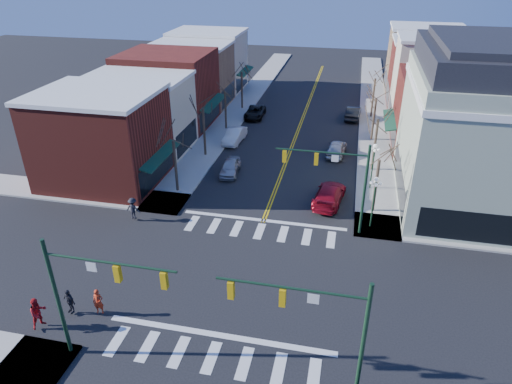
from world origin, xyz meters
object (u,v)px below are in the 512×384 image
Objects in this scene: car_right_near at (329,194)px; pedestrian_red_b at (38,313)px; car_left_near at (230,167)px; victorian_corner at (488,127)px; car_left_mid at (235,136)px; car_right_far at (353,113)px; car_left_far at (255,112)px; car_right_mid at (336,148)px; lamppost_midblock at (374,159)px; lamppost_corner at (375,194)px; pedestrian_dark_a at (69,301)px; pedestrian_red_a at (98,302)px; pedestrian_dark_b at (133,208)px.

car_right_near is 23.27m from pedestrian_red_b.
car_left_near is at bearing -13.44° from car_right_near.
car_left_mid is (-22.90, 8.79, -5.91)m from victorian_corner.
car_left_mid is 2.36× the size of pedestrian_red_b.
victorian_corner is 3.03× the size of car_right_far.
car_right_far is (1.37, 22.25, -0.00)m from car_right_near.
car_left_mid is (-1.60, 7.81, 0.06)m from car_left_near.
car_right_mid is (10.79, -9.87, 0.09)m from car_left_far.
victorian_corner reaches higher than lamppost_midblock.
lamppost_corner is 5.21m from car_right_near.
car_right_far is 2.92× the size of pedestrian_dark_a.
lamppost_midblock reaches higher than car_right_near.
car_right_mid is (11.20, -1.21, 0.01)m from car_left_mid.
car_right_far is 41.67m from pedestrian_dark_a.
car_right_near reaches higher than car_left_near.
car_right_near is 20.28m from pedestrian_red_a.
car_left_near is 0.89× the size of car_left_mid.
pedestrian_dark_b is (-3.60, -17.59, 0.30)m from car_left_mid.
victorian_corner is 34.06m from pedestrian_red_b.
lamppost_corner is 14.18m from car_right_mid.
pedestrian_red_b reaches higher than pedestrian_dark_b.
victorian_corner is 2.96× the size of car_left_far.
victorian_corner is at bearing 152.04° from car_right_mid.
car_left_mid is at bearing 22.90° from pedestrian_red_b.
lamppost_midblock reaches higher than car_right_far.
car_left_near is at bearing 39.51° from car_right_mid.
pedestrian_dark_b reaches higher than car_left_near.
victorian_corner is 3.52× the size of car_left_near.
pedestrian_red_a is 0.90× the size of pedestrian_dark_b.
victorian_corner is 8.85× the size of pedestrian_dark_a.
car_left_far is 14.63m from car_right_mid.
car_left_near is at bearing 177.36° from victorian_corner.
victorian_corner reaches higher than pedestrian_red_b.
car_right_near is at bearing 41.61° from pedestrian_red_a.
car_right_mid is at bearing 53.77° from pedestrian_red_a.
victorian_corner is 30.97m from pedestrian_red_a.
pedestrian_red_a is at bearing 111.67° from pedestrian_dark_b.
lamppost_midblock is 22.23m from car_left_far.
lamppost_corner is at bearing 143.61° from car_right_near.
car_right_mid is at bearing 30.07° from car_left_near.
lamppost_midblock is at bearing -25.67° from car_left_mid.
car_left_mid is 2.52× the size of pedestrian_dark_b.
lamppost_corner is (-8.30, -6.00, -3.70)m from victorian_corner.
victorian_corner reaches higher than car_left_mid.
car_right_mid is 2.46× the size of pedestrian_dark_b.
lamppost_midblock reaches higher than pedestrian_red_a.
victorian_corner reaches higher than pedestrian_dark_b.
car_left_far is 36.87m from pedestrian_dark_a.
pedestrian_red_a reaches higher than car_right_mid.
pedestrian_red_b is (-4.01, -38.12, 0.45)m from car_left_far.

